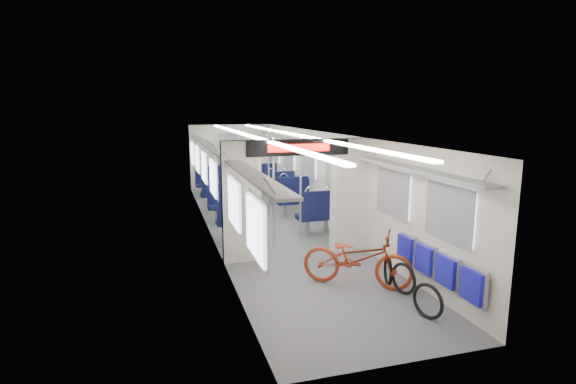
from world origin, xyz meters
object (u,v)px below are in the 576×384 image
object	(u,v)px
flip_bench	(436,265)
bike_hoop_c	(388,272)
bicycle	(357,258)
stanchion_far_left	(240,172)
seat_bay_far_right	(271,181)
bike_hoop_a	(428,303)
stanchion_near_left	(274,193)
seat_bay_far_left	(213,184)
seat_bay_near_right	(305,202)
seat_bay_near_left	(231,208)
bike_hoop_b	(403,280)
stanchion_far_right	(269,173)
stanchion_near_right	(301,192)

from	to	relation	value
flip_bench	bike_hoop_c	bearing A→B (deg)	114.80
bicycle	stanchion_far_left	size ratio (longest dim) A/B	0.78
stanchion_far_left	seat_bay_far_right	bearing A→B (deg)	54.37
bike_hoop_a	stanchion_near_left	size ratio (longest dim) A/B	0.22
stanchion_near_left	seat_bay_far_left	bearing A→B (deg)	97.72
seat_bay_far_right	stanchion_far_left	xyz separation A→B (m)	(-1.35, -1.88, 0.60)
bike_hoop_a	seat_bay_far_left	distance (m)	8.94
seat_bay_far_left	bike_hoop_a	bearing A→B (deg)	-77.93
seat_bay_near_right	stanchion_near_left	size ratio (longest dim) A/B	0.98
seat_bay_near_left	seat_bay_far_left	world-z (taller)	seat_bay_far_left
flip_bench	stanchion_far_left	bearing A→B (deg)	105.14
seat_bay_near_right	seat_bay_far_right	xyz separation A→B (m)	(-0.00, 3.45, -0.02)
bicycle	bike_hoop_a	size ratio (longest dim) A/B	3.50
bicycle	stanchion_far_left	xyz separation A→B (m)	(-0.90, 5.62, 0.68)
bike_hoop_b	seat_bay_far_right	xyz separation A→B (m)	(-0.12, 8.01, 0.32)
bike_hoop_c	seat_bay_near_right	bearing A→B (deg)	90.81
seat_bay_near_right	stanchion_far_right	world-z (taller)	stanchion_far_right
bike_hoop_a	stanchion_far_left	xyz separation A→B (m)	(-1.34, 6.98, 0.92)
bicycle	stanchion_near_right	distance (m)	2.49
seat_bay_far_left	stanchion_far_left	distance (m)	1.93
stanchion_near_right	stanchion_far_right	world-z (taller)	same
seat_bay_near_left	stanchion_near_left	bearing A→B (deg)	-66.53
bicycle	stanchion_near_left	world-z (taller)	stanchion_near_left
bicycle	seat_bay_far_left	xyz separation A→B (m)	(-1.42, 7.39, 0.08)
bike_hoop_a	seat_bay_far_left	world-z (taller)	seat_bay_far_left
bicycle	bike_hoop_c	distance (m)	0.58
bike_hoop_b	stanchion_near_right	distance (m)	3.13
seat_bay_near_left	stanchion_far_left	bearing A→B (deg)	71.98
bike_hoop_b	flip_bench	bearing A→B (deg)	-52.14
bike_hoop_a	bike_hoop_b	distance (m)	0.85
flip_bench	bike_hoop_a	distance (m)	0.71
bike_hoop_a	stanchion_far_right	bearing A→B (deg)	95.39
seat_bay_near_left	stanchion_near_left	distance (m)	1.78
bike_hoop_a	bike_hoop_c	world-z (taller)	bike_hoop_a
flip_bench	seat_bay_far_right	distance (m)	8.41
bike_hoop_a	seat_bay_near_left	size ratio (longest dim) A/B	0.25
flip_bench	seat_bay_near_left	distance (m)	5.42
flip_bench	seat_bay_near_right	distance (m)	4.97
bike_hoop_b	stanchion_far_right	bearing A→B (deg)	97.33
flip_bench	seat_bay_far_left	world-z (taller)	seat_bay_far_left
flip_bench	bike_hoop_b	xyz separation A→B (m)	(-0.30, 0.39, -0.35)
seat_bay_far_left	stanchion_near_left	bearing A→B (deg)	-82.28
bicycle	stanchion_far_right	xyz separation A→B (m)	(-0.18, 5.26, 0.68)
seat_bay_far_right	stanchion_near_right	xyz separation A→B (m)	(-0.65, -5.12, 0.60)
stanchion_near_right	stanchion_far_right	distance (m)	2.87
seat_bay_near_left	stanchion_far_left	world-z (taller)	stanchion_far_left
seat_bay_far_right	stanchion_near_left	size ratio (longest dim) A/B	0.93
bike_hoop_b	stanchion_near_right	world-z (taller)	stanchion_near_right
bike_hoop_c	seat_bay_near_left	size ratio (longest dim) A/B	0.25
stanchion_far_left	stanchion_near_left	bearing A→B (deg)	-87.43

